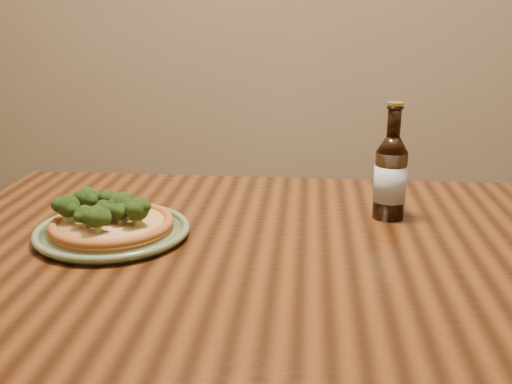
# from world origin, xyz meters

# --- Properties ---
(table) EXTENTS (1.60, 0.90, 0.75)m
(table) POSITION_xyz_m (0.00, 0.10, 0.66)
(table) COLOR #45240E
(table) RESTS_ON ground
(plate) EXTENTS (0.28, 0.28, 0.02)m
(plate) POSITION_xyz_m (-0.45, 0.13, 0.76)
(plate) COLOR #576847
(plate) RESTS_ON table
(pizza) EXTENTS (0.23, 0.23, 0.07)m
(pizza) POSITION_xyz_m (-0.46, 0.13, 0.78)
(pizza) COLOR brown
(pizza) RESTS_ON plate
(beer_bottle) EXTENTS (0.06, 0.06, 0.23)m
(beer_bottle) POSITION_xyz_m (0.06, 0.28, 0.84)
(beer_bottle) COLOR black
(beer_bottle) RESTS_ON table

